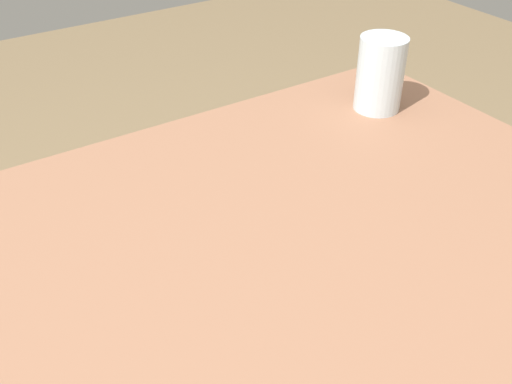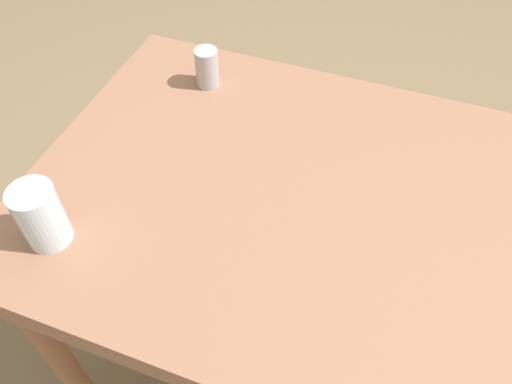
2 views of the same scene
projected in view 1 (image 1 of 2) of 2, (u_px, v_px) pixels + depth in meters
The scene contains 2 objects.
table at pixel (169, 372), 0.63m from camera, with size 1.28×0.77×0.73m.
water_glass at pixel (380, 74), 0.94m from camera, with size 0.08×0.08×0.12m, color silver.
Camera 1 is at (0.14, 0.39, 1.18)m, focal length 41.29 mm.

